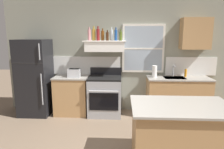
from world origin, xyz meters
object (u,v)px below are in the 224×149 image
(bottle_rose_pink, at_px, (89,35))
(bottle_amber_wine, at_px, (103,35))
(dish_soap_bottle, at_px, (186,73))
(bottle_champagne_gold_foil, at_px, (94,35))
(bottle_blue_liqueur, at_px, (116,35))
(bottle_red_label_wine, at_px, (98,35))
(paper_towel_roll, at_px, (154,71))
(stove_range, at_px, (105,95))
(kitchen_island, at_px, (180,135))
(refrigerator, at_px, (35,78))
(bottle_brown_stout, at_px, (107,36))
(toaster, at_px, (74,73))
(bottle_olive_oil_square, at_px, (121,36))
(bottle_clear_tall, at_px, (112,35))

(bottle_rose_pink, bearing_deg, bottle_amber_wine, 19.51)
(dish_soap_bottle, bearing_deg, bottle_champagne_gold_foil, -179.14)
(bottle_blue_liqueur, bearing_deg, bottle_red_label_wine, -177.95)
(paper_towel_roll, bearing_deg, stove_range, -178.13)
(bottle_red_label_wine, relative_size, kitchen_island, 0.23)
(refrigerator, relative_size, dish_soap_bottle, 9.84)
(stove_range, xyz_separation_m, dish_soap_bottle, (1.88, 0.14, 0.54))
(bottle_rose_pink, distance_m, bottle_champagne_gold_foil, 0.12)
(bottle_amber_wine, relative_size, bottle_brown_stout, 1.17)
(refrigerator, bearing_deg, kitchen_island, -32.54)
(toaster, bearing_deg, kitchen_island, -43.40)
(bottle_rose_pink, relative_size, bottle_champagne_gold_foil, 0.94)
(stove_range, xyz_separation_m, bottle_olive_oil_square, (0.36, 0.08, 1.38))
(bottle_rose_pink, height_order, bottle_amber_wine, bottle_rose_pink)
(bottle_red_label_wine, xyz_separation_m, bottle_clear_tall, (0.30, 0.09, -0.01))
(refrigerator, bearing_deg, bottle_amber_wine, 5.92)
(refrigerator, bearing_deg, dish_soap_bottle, 2.60)
(bottle_rose_pink, relative_size, dish_soap_bottle, 1.66)
(toaster, distance_m, stove_range, 0.89)
(stove_range, height_order, kitchen_island, stove_range)
(bottle_amber_wine, xyz_separation_m, bottle_olive_oil_square, (0.41, -0.06, -0.01))
(dish_soap_bottle, bearing_deg, stove_range, -175.82)
(toaster, relative_size, dish_soap_bottle, 1.65)
(stove_range, relative_size, bottle_champagne_gold_foil, 3.42)
(dish_soap_bottle, distance_m, kitchen_island, 2.17)
(bottle_olive_oil_square, relative_size, paper_towel_roll, 0.91)
(kitchen_island, bearing_deg, toaster, 136.60)
(toaster, bearing_deg, bottle_brown_stout, 7.52)
(bottle_rose_pink, xyz_separation_m, paper_towel_roll, (1.49, -0.00, -0.83))
(bottle_red_label_wine, height_order, bottle_blue_liqueur, bottle_red_label_wine)
(bottle_brown_stout, xyz_separation_m, kitchen_island, (1.18, -1.94, -1.38))
(bottle_amber_wine, height_order, bottle_blue_liqueur, bottle_blue_liqueur)
(refrigerator, height_order, kitchen_island, refrigerator)
(bottle_rose_pink, height_order, bottle_blue_liqueur, bottle_rose_pink)
(toaster, xyz_separation_m, kitchen_island, (1.94, -1.84, -0.55))
(bottle_rose_pink, xyz_separation_m, bottle_olive_oil_square, (0.71, 0.05, -0.02))
(bottle_amber_wine, height_order, bottle_clear_tall, bottle_clear_tall)
(stove_range, distance_m, bottle_olive_oil_square, 1.43)
(bottle_rose_pink, bearing_deg, refrigerator, -177.31)
(bottle_rose_pink, height_order, dish_soap_bottle, bottle_rose_pink)
(bottle_olive_oil_square, bearing_deg, bottle_red_label_wine, -176.06)
(bottle_olive_oil_square, bearing_deg, bottle_brown_stout, -178.54)
(stove_range, bearing_deg, bottle_brown_stout, 53.54)
(paper_towel_roll, height_order, dish_soap_bottle, paper_towel_roll)
(bottle_rose_pink, distance_m, bottle_blue_liqueur, 0.60)
(bottle_olive_oil_square, bearing_deg, refrigerator, -176.95)
(bottle_red_label_wine, height_order, bottle_brown_stout, bottle_red_label_wine)
(toaster, xyz_separation_m, dish_soap_bottle, (2.59, 0.16, -0.01))
(bottle_clear_tall, distance_m, bottle_blue_liqueur, 0.13)
(stove_range, relative_size, kitchen_island, 0.78)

